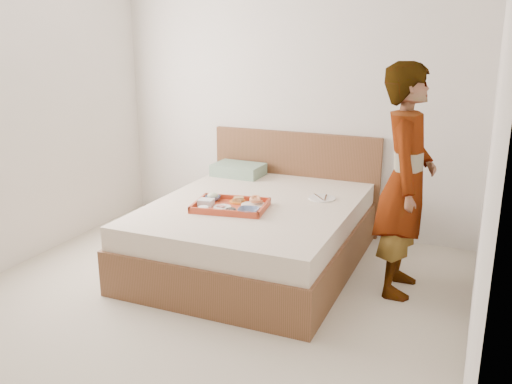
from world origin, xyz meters
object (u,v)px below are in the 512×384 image
object	(u,v)px
bed	(255,233)
dinner_plate	(322,198)
person	(406,182)
tray	(231,205)

from	to	relation	value
bed	dinner_plate	distance (m)	0.62
bed	dinner_plate	xyz separation A→B (m)	(0.47, 0.31, 0.27)
bed	person	distance (m)	1.31
bed	dinner_plate	world-z (taller)	dinner_plate
bed	tray	distance (m)	0.38
dinner_plate	person	distance (m)	0.83
dinner_plate	person	xyz separation A→B (m)	(0.70, -0.33, 0.30)
tray	dinner_plate	xyz separation A→B (m)	(0.58, 0.53, -0.02)
person	dinner_plate	bearing A→B (deg)	62.77
bed	person	bearing A→B (deg)	-1.06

